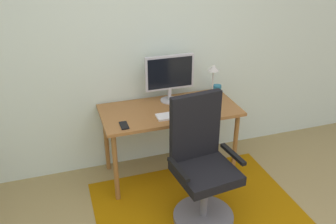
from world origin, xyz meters
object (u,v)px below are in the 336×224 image
Objects in this scene: computer_mouse at (211,107)px; office_chair at (202,172)px; keyboard at (179,114)px; coffee_cup at (217,90)px; desk at (170,116)px; desk_lamp at (213,76)px; monitor at (170,74)px; cell_phone at (124,125)px.

office_chair reaches higher than computer_mouse.
keyboard is 0.39× the size of office_chair.
desk is at bearing -163.08° from coffee_cup.
desk is 0.57m from desk_lamp.
keyboard is 4.32× the size of coffee_cup.
computer_mouse is at bearing -123.56° from coffee_cup.
monitor is 0.51m from computer_mouse.
cell_phone reaches higher than desk.
keyboard is 3.07× the size of cell_phone.
desk_lamp is 0.34× the size of office_chair.
office_chair is (-0.52, -0.86, -0.32)m from coffee_cup.
keyboard is 0.53m from cell_phone.
monitor reaches higher than desk.
computer_mouse is at bearing 53.59° from office_chair.
monitor is at bearing -179.81° from coffee_cup.
coffee_cup is at bearing 48.59° from desk_lamp.
coffee_cup reaches higher than keyboard.
monitor is 3.44× the size of cell_phone.
coffee_cup is 0.26× the size of desk_lamp.
cell_phone is 0.77m from office_chair.
coffee_cup is 0.09× the size of office_chair.
keyboard is at bearing -92.31° from monitor.
desk is at bearing -107.69° from monitor.
computer_mouse is 0.86m from cell_phone.
computer_mouse is 0.09× the size of office_chair.
monitor is at bearing 87.69° from keyboard.
monitor is 1.02m from office_chair.
coffee_cup is 0.71× the size of cell_phone.
coffee_cup is (0.57, 0.17, 0.13)m from desk.
monitor reaches higher than keyboard.
keyboard is at bearing -173.35° from computer_mouse.
office_chair reaches higher than coffee_cup.
monitor is 4.84× the size of coffee_cup.
coffee_cup is (0.51, 0.00, -0.23)m from monitor.
computer_mouse is at bearing 6.65° from keyboard.
monitor is (0.05, 0.17, 0.36)m from desk.
desk_lamp is at bearing 54.61° from office_chair.
keyboard is (0.04, -0.16, 0.09)m from desk.
desk is 0.71m from office_chair.
desk is at bearing 104.94° from keyboard.
keyboard is 0.60m from office_chair.
monitor reaches higher than office_chair.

